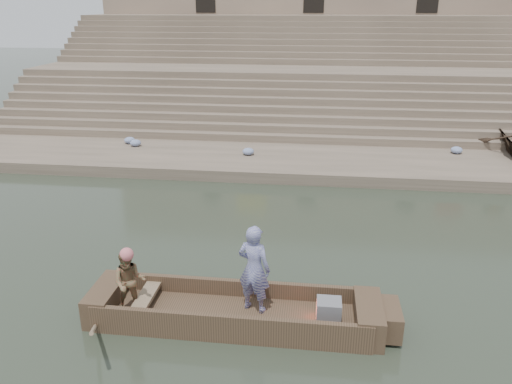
% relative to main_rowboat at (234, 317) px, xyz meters
% --- Properties ---
extents(ground, '(120.00, 120.00, 0.00)m').
position_rel_main_rowboat_xyz_m(ground, '(2.87, 2.03, -0.11)').
color(ground, '#263024').
rests_on(ground, ground).
extents(lower_landing, '(32.00, 4.00, 0.40)m').
position_rel_main_rowboat_xyz_m(lower_landing, '(2.87, 10.03, 0.09)').
color(lower_landing, gray).
rests_on(lower_landing, ground).
extents(mid_landing, '(32.00, 3.00, 2.80)m').
position_rel_main_rowboat_xyz_m(mid_landing, '(2.87, 17.53, 1.29)').
color(mid_landing, gray).
rests_on(mid_landing, ground).
extents(upper_landing, '(32.00, 3.00, 5.20)m').
position_rel_main_rowboat_xyz_m(upper_landing, '(2.87, 24.53, 2.49)').
color(upper_landing, gray).
rests_on(upper_landing, ground).
extents(ghat_steps, '(32.00, 11.00, 5.20)m').
position_rel_main_rowboat_xyz_m(ghat_steps, '(2.87, 19.22, 1.69)').
color(ghat_steps, gray).
rests_on(ghat_steps, ground).
extents(building_wall, '(32.00, 5.07, 11.20)m').
position_rel_main_rowboat_xyz_m(building_wall, '(2.87, 28.53, 5.49)').
color(building_wall, '#9F866B').
rests_on(building_wall, ground).
extents(main_rowboat, '(5.00, 1.30, 0.22)m').
position_rel_main_rowboat_xyz_m(main_rowboat, '(0.00, 0.00, 0.00)').
color(main_rowboat, brown).
rests_on(main_rowboat, ground).
extents(rowboat_trim, '(6.04, 2.63, 1.95)m').
position_rel_main_rowboat_xyz_m(rowboat_trim, '(0.21, -0.01, 0.20)').
color(rowboat_trim, brown).
rests_on(rowboat_trim, ground).
extents(standing_man, '(0.75, 0.60, 1.77)m').
position_rel_main_rowboat_xyz_m(standing_man, '(0.38, 0.16, 1.00)').
color(standing_man, navy).
rests_on(standing_man, main_rowboat).
extents(rowing_man, '(0.72, 0.62, 1.28)m').
position_rel_main_rowboat_xyz_m(rowing_man, '(-1.95, -0.20, 0.75)').
color(rowing_man, '#2A7E48').
rests_on(rowing_man, main_rowboat).
extents(television, '(0.46, 0.42, 0.40)m').
position_rel_main_rowboat_xyz_m(television, '(1.80, 0.00, 0.31)').
color(television, slate).
rests_on(television, main_rowboat).
extents(cloth_bundles, '(13.49, 1.63, 0.26)m').
position_rel_main_rowboat_xyz_m(cloth_bundles, '(-1.60, 10.90, 0.42)').
color(cloth_bundles, '#3F5999').
rests_on(cloth_bundles, lower_landing).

